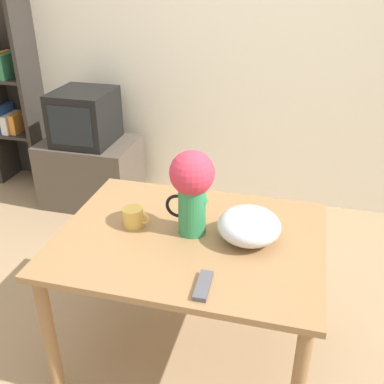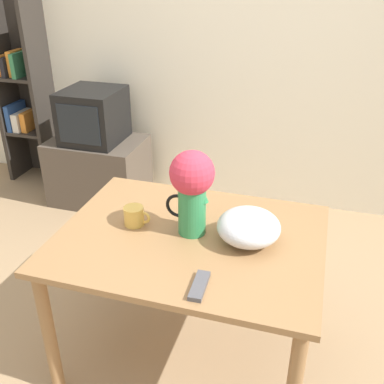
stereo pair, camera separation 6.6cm
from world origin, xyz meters
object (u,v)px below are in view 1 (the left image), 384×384
(white_bowl, at_px, (249,226))
(tv_set, at_px, (85,117))
(coffee_mug, at_px, (134,217))
(flower_vase, at_px, (192,184))

(white_bowl, bearing_deg, tv_set, 137.44)
(coffee_mug, xyz_separation_m, tv_set, (-0.95, 1.38, -0.03))
(coffee_mug, bearing_deg, tv_set, 124.45)
(flower_vase, distance_m, coffee_mug, 0.34)
(tv_set, bearing_deg, flower_vase, -48.07)
(flower_vase, xyz_separation_m, coffee_mug, (-0.28, -0.02, -0.20))
(white_bowl, height_order, tv_set, tv_set)
(flower_vase, bearing_deg, tv_set, 131.93)
(flower_vase, relative_size, coffee_mug, 3.09)
(coffee_mug, bearing_deg, flower_vase, 3.19)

